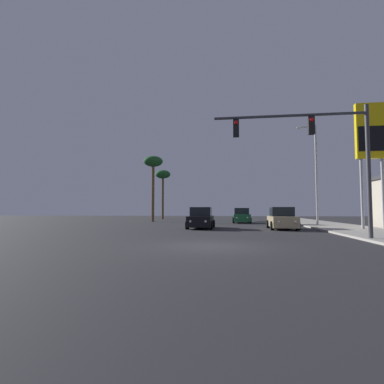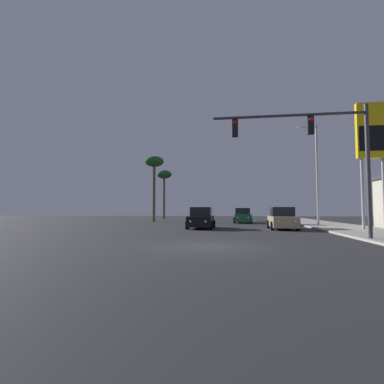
{
  "view_description": "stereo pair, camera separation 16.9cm",
  "coord_description": "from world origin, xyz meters",
  "px_view_note": "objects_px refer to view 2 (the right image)",
  "views": [
    {
      "loc": [
        0.88,
        -12.2,
        1.47
      ],
      "look_at": [
        -2.06,
        9.32,
        2.77
      ],
      "focal_mm": 28.0,
      "sensor_mm": 36.0,
      "label": 1
    },
    {
      "loc": [
        1.05,
        -12.18,
        1.47
      ],
      "look_at": [
        -2.06,
        9.32,
        2.77
      ],
      "focal_mm": 28.0,
      "sensor_mm": 36.0,
      "label": 2
    }
  ],
  "objects_px": {
    "car_green": "(242,216)",
    "palm_tree_mid": "(154,165)",
    "car_black": "(201,219)",
    "traffic_light_mast": "(320,144)",
    "gas_station_sign": "(371,137)",
    "car_tan": "(282,219)",
    "street_lamp": "(316,169)",
    "palm_tree_far": "(164,177)"
  },
  "relations": [
    {
      "from": "palm_tree_mid",
      "to": "gas_station_sign",
      "type": "bearing_deg",
      "value": -34.57
    },
    {
      "from": "palm_tree_far",
      "to": "palm_tree_mid",
      "type": "distance_m",
      "value": 10.07
    },
    {
      "from": "car_tan",
      "to": "street_lamp",
      "type": "xyz_separation_m",
      "value": [
        3.6,
        4.27,
        4.36
      ]
    },
    {
      "from": "street_lamp",
      "to": "palm_tree_mid",
      "type": "relative_size",
      "value": 1.1
    },
    {
      "from": "traffic_light_mast",
      "to": "palm_tree_far",
      "type": "distance_m",
      "value": 34.5
    },
    {
      "from": "palm_tree_far",
      "to": "palm_tree_mid",
      "type": "xyz_separation_m",
      "value": [
        1.13,
        -10.0,
        0.39
      ]
    },
    {
      "from": "car_green",
      "to": "palm_tree_far",
      "type": "relative_size",
      "value": 0.56
    },
    {
      "from": "car_black",
      "to": "palm_tree_mid",
      "type": "xyz_separation_m",
      "value": [
        -7.35,
        12.47,
        6.35
      ]
    },
    {
      "from": "gas_station_sign",
      "to": "palm_tree_far",
      "type": "xyz_separation_m",
      "value": [
        -20.8,
        23.56,
        0.11
      ]
    },
    {
      "from": "gas_station_sign",
      "to": "palm_tree_far",
      "type": "height_order",
      "value": "gas_station_sign"
    },
    {
      "from": "car_black",
      "to": "car_tan",
      "type": "height_order",
      "value": "same"
    },
    {
      "from": "palm_tree_mid",
      "to": "street_lamp",
      "type": "bearing_deg",
      "value": -25.86
    },
    {
      "from": "car_black",
      "to": "car_tan",
      "type": "bearing_deg",
      "value": 178.4
    },
    {
      "from": "car_black",
      "to": "traffic_light_mast",
      "type": "relative_size",
      "value": 0.57
    },
    {
      "from": "street_lamp",
      "to": "car_tan",
      "type": "bearing_deg",
      "value": -130.09
    },
    {
      "from": "car_green",
      "to": "street_lamp",
      "type": "relative_size",
      "value": 0.48
    },
    {
      "from": "car_black",
      "to": "car_tan",
      "type": "distance_m",
      "value": 6.22
    },
    {
      "from": "gas_station_sign",
      "to": "street_lamp",
      "type": "bearing_deg",
      "value": 115.55
    },
    {
      "from": "car_black",
      "to": "gas_station_sign",
      "type": "height_order",
      "value": "gas_station_sign"
    },
    {
      "from": "car_black",
      "to": "car_tan",
      "type": "xyz_separation_m",
      "value": [
        6.22,
        -0.12,
        0.0
      ]
    },
    {
      "from": "car_green",
      "to": "traffic_light_mast",
      "type": "xyz_separation_m",
      "value": [
        3.39,
        -19.11,
        3.98
      ]
    },
    {
      "from": "palm_tree_mid",
      "to": "traffic_light_mast",
      "type": "bearing_deg",
      "value": -55.66
    },
    {
      "from": "car_black",
      "to": "gas_station_sign",
      "type": "distance_m",
      "value": 13.69
    },
    {
      "from": "traffic_light_mast",
      "to": "gas_station_sign",
      "type": "height_order",
      "value": "gas_station_sign"
    },
    {
      "from": "car_black",
      "to": "car_green",
      "type": "bearing_deg",
      "value": -108.42
    },
    {
      "from": "car_green",
      "to": "palm_tree_far",
      "type": "bearing_deg",
      "value": -44.82
    },
    {
      "from": "car_tan",
      "to": "palm_tree_far",
      "type": "xyz_separation_m",
      "value": [
        -14.7,
        22.59,
        5.96
      ]
    },
    {
      "from": "car_green",
      "to": "palm_tree_mid",
      "type": "xyz_separation_m",
      "value": [
        -10.84,
        1.71,
        6.35
      ]
    },
    {
      "from": "palm_tree_far",
      "to": "traffic_light_mast",
      "type": "bearing_deg",
      "value": -63.52
    },
    {
      "from": "car_black",
      "to": "street_lamp",
      "type": "distance_m",
      "value": 11.52
    },
    {
      "from": "car_black",
      "to": "gas_station_sign",
      "type": "relative_size",
      "value": 0.48
    },
    {
      "from": "car_green",
      "to": "palm_tree_mid",
      "type": "height_order",
      "value": "palm_tree_mid"
    },
    {
      "from": "traffic_light_mast",
      "to": "gas_station_sign",
      "type": "bearing_deg",
      "value": 53.16
    },
    {
      "from": "traffic_light_mast",
      "to": "palm_tree_mid",
      "type": "bearing_deg",
      "value": 124.34
    },
    {
      "from": "car_black",
      "to": "gas_station_sign",
      "type": "bearing_deg",
      "value": 174.49
    },
    {
      "from": "car_tan",
      "to": "traffic_light_mast",
      "type": "height_order",
      "value": "traffic_light_mast"
    },
    {
      "from": "car_black",
      "to": "palm_tree_mid",
      "type": "bearing_deg",
      "value": -59.95
    },
    {
      "from": "car_black",
      "to": "palm_tree_mid",
      "type": "distance_m",
      "value": 15.81
    },
    {
      "from": "car_tan",
      "to": "gas_station_sign",
      "type": "distance_m",
      "value": 8.51
    },
    {
      "from": "street_lamp",
      "to": "palm_tree_far",
      "type": "relative_size",
      "value": 1.16
    },
    {
      "from": "car_tan",
      "to": "traffic_light_mast",
      "type": "distance_m",
      "value": 9.17
    },
    {
      "from": "car_tan",
      "to": "traffic_light_mast",
      "type": "xyz_separation_m",
      "value": [
        0.65,
        -8.23,
        3.98
      ]
    }
  ]
}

